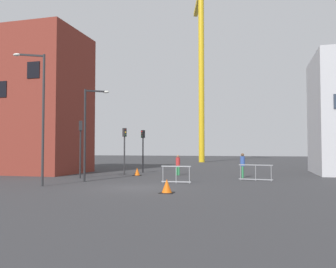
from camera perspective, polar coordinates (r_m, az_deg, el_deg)
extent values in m
plane|color=#333335|center=(19.21, -5.23, -8.82)|extent=(160.00, 160.00, 0.00)
cube|color=maroon|center=(33.21, -22.22, 4.70)|extent=(9.94, 6.51, 12.30)
cube|color=black|center=(30.77, -25.90, 6.65)|extent=(1.10, 0.06, 1.30)
cube|color=black|center=(29.19, -21.34, 9.83)|extent=(1.10, 0.06, 1.30)
cylinder|color=gold|center=(55.22, 5.53, 9.38)|extent=(0.90, 0.90, 26.80)
cylinder|color=#2D2D30|center=(21.05, -19.91, 2.22)|extent=(0.14, 0.14, 7.59)
cube|color=#2D2D30|center=(21.73, -21.75, 11.98)|extent=(1.34, 0.81, 0.10)
ellipsoid|color=silver|center=(21.83, -23.72, 11.89)|extent=(0.44, 0.24, 0.16)
cylinder|color=#232326|center=(23.06, -13.57, -0.19)|extent=(0.14, 0.14, 6.03)
cube|color=#232326|center=(23.41, -11.84, 6.94)|extent=(1.20, 0.81, 0.10)
ellipsoid|color=silver|center=(23.48, -10.19, 6.85)|extent=(0.44, 0.24, 0.16)
cylinder|color=black|center=(31.05, -4.16, -3.50)|extent=(0.12, 0.12, 3.09)
cube|color=black|center=(31.07, -4.15, -0.01)|extent=(0.32, 0.35, 0.70)
sphere|color=red|center=(30.95, -4.36, 0.41)|extent=(0.11, 0.11, 0.11)
sphere|color=#3C2905|center=(30.94, -4.36, 0.00)|extent=(0.11, 0.11, 0.11)
sphere|color=#07330F|center=(30.93, -4.36, -0.40)|extent=(0.11, 0.11, 0.11)
cylinder|color=#2D2D30|center=(28.52, -7.21, -3.57)|extent=(0.12, 0.12, 3.12)
cube|color=#2D2D30|center=(28.54, -7.19, 0.27)|extent=(0.37, 0.36, 0.70)
sphere|color=#390605|center=(28.40, -7.01, 0.72)|extent=(0.11, 0.11, 0.11)
sphere|color=#F2A514|center=(28.39, -7.01, 0.28)|extent=(0.11, 0.11, 0.11)
sphere|color=#07330F|center=(28.38, -7.02, -0.16)|extent=(0.11, 0.11, 0.11)
cylinder|color=#232326|center=(25.70, -14.28, -3.28)|extent=(0.12, 0.12, 3.45)
cube|color=#232326|center=(25.75, -14.23, 1.34)|extent=(0.35, 0.36, 0.70)
sphere|color=#390605|center=(25.94, -14.24, 1.80)|extent=(0.11, 0.11, 0.11)
sphere|color=#3C2905|center=(25.93, -14.24, 1.32)|extent=(0.11, 0.11, 0.11)
sphere|color=green|center=(25.91, -14.25, 0.83)|extent=(0.11, 0.11, 0.11)
cylinder|color=#2D844C|center=(27.76, 1.80, -6.04)|extent=(0.14, 0.14, 0.77)
cylinder|color=#2D844C|center=(27.90, 1.50, -6.02)|extent=(0.14, 0.14, 0.77)
cylinder|color=red|center=(27.79, 1.65, -4.57)|extent=(0.34, 0.34, 0.64)
sphere|color=#8C6647|center=(27.78, 1.65, -3.69)|extent=(0.21, 0.21, 0.21)
cylinder|color=#2D844C|center=(26.10, 12.23, -6.13)|extent=(0.14, 0.14, 0.85)
cylinder|color=#2D844C|center=(25.90, 12.22, -6.16)|extent=(0.14, 0.14, 0.85)
cylinder|color=#33519E|center=(25.96, 12.21, -4.42)|extent=(0.34, 0.34, 0.71)
sphere|color=brown|center=(25.94, 12.20, -3.38)|extent=(0.23, 0.23, 0.23)
cube|color=gray|center=(23.72, 14.25, -4.98)|extent=(2.20, 0.30, 0.06)
cube|color=gray|center=(23.78, 14.27, -7.27)|extent=(2.20, 0.30, 0.06)
cylinder|color=gray|center=(23.88, 11.88, -6.25)|extent=(0.04, 0.04, 1.05)
cylinder|color=gray|center=(23.75, 14.26, -6.25)|extent=(0.04, 0.04, 1.05)
cylinder|color=gray|center=(23.65, 16.67, -6.24)|extent=(0.04, 0.04, 1.05)
cube|color=#9EA0A5|center=(21.39, 1.34, -5.35)|extent=(1.85, 0.14, 0.06)
cube|color=#9EA0A5|center=(21.46, 1.34, -7.88)|extent=(1.85, 0.14, 0.06)
cylinder|color=#9EA0A5|center=(21.60, -0.84, -6.72)|extent=(0.04, 0.04, 1.05)
cylinder|color=#9EA0A5|center=(21.42, 1.34, -6.75)|extent=(0.04, 0.04, 1.05)
cylinder|color=#9EA0A5|center=(21.28, 3.55, -6.78)|extent=(0.04, 0.04, 1.05)
cube|color=black|center=(27.54, -5.12, -6.83)|extent=(0.60, 0.60, 0.03)
cone|color=#E55B0F|center=(27.52, -5.12, -6.23)|extent=(0.46, 0.46, 0.61)
cube|color=black|center=(16.86, -0.20, -9.68)|extent=(0.66, 0.66, 0.03)
cone|color=#E55B0F|center=(16.82, -0.20, -8.60)|extent=(0.51, 0.51, 0.67)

